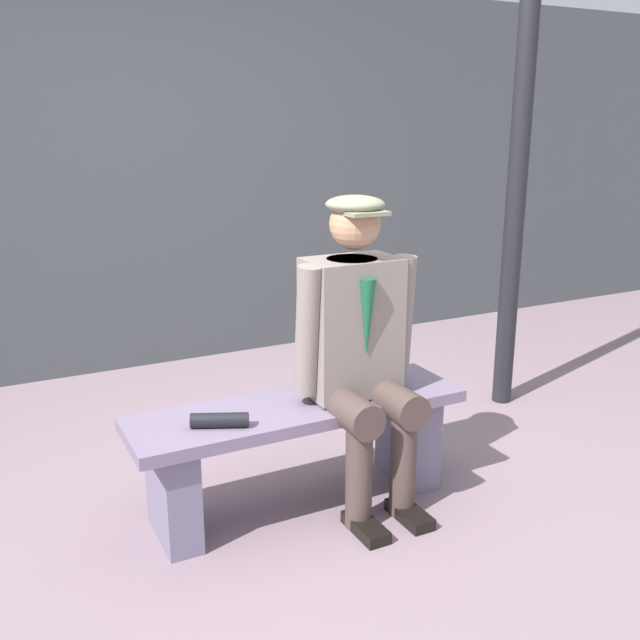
% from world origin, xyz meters
% --- Properties ---
extents(ground_plane, '(30.00, 30.00, 0.00)m').
position_xyz_m(ground_plane, '(0.00, 0.00, 0.00)').
color(ground_plane, gray).
extents(bench, '(1.44, 0.41, 0.47)m').
position_xyz_m(bench, '(0.00, 0.00, 0.31)').
color(bench, slate).
rests_on(bench, ground).
extents(seated_man, '(0.56, 0.57, 1.33)m').
position_xyz_m(seated_man, '(-0.25, 0.06, 0.72)').
color(seated_man, gray).
rests_on(seated_man, ground).
extents(rolled_magazine, '(0.23, 0.15, 0.06)m').
position_xyz_m(rolled_magazine, '(0.38, 0.08, 0.50)').
color(rolled_magazine, black).
rests_on(rolled_magazine, bench).
extents(stadium_wall, '(12.00, 0.24, 2.49)m').
position_xyz_m(stadium_wall, '(0.00, -2.25, 1.25)').
color(stadium_wall, '#44494C').
rests_on(stadium_wall, ground).
extents(lamp_post, '(0.21, 0.21, 3.25)m').
position_xyz_m(lamp_post, '(-1.59, -0.53, 1.84)').
color(lamp_post, black).
rests_on(lamp_post, ground).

